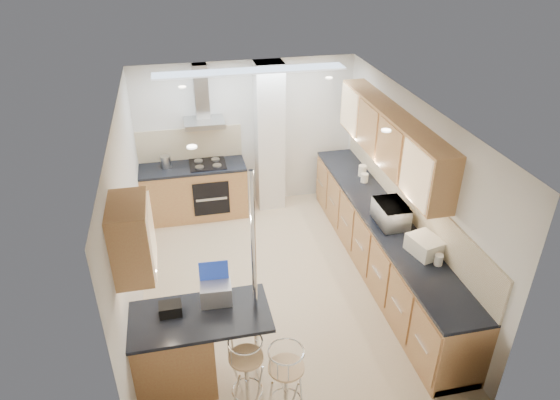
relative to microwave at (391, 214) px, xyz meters
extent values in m
plane|color=#CFB68A|center=(-1.48, 0.21, -1.07)|extent=(4.80, 4.80, 0.00)
cube|color=silver|center=(-1.48, 2.61, 0.18)|extent=(3.60, 0.04, 2.50)
cube|color=silver|center=(-1.48, -2.19, 0.18)|extent=(3.60, 0.04, 2.50)
cube|color=silver|center=(-3.28, 0.21, 0.18)|extent=(0.04, 4.80, 2.50)
cube|color=silver|center=(0.32, 0.21, 0.18)|extent=(0.04, 4.80, 2.50)
cube|color=white|center=(-1.48, 0.21, 1.43)|extent=(3.60, 4.80, 0.02)
cube|color=#A86943|center=(0.15, 0.61, 0.81)|extent=(0.34, 3.00, 0.72)
cube|color=#A86943|center=(-3.11, -1.14, 0.81)|extent=(0.34, 0.62, 0.72)
cube|color=beige|center=(0.31, 0.21, 0.11)|extent=(0.03, 4.40, 0.56)
cube|color=beige|center=(-2.43, 2.60, 0.11)|extent=(1.70, 0.03, 0.56)
cube|color=white|center=(-1.13, 2.41, 0.18)|extent=(0.45, 0.40, 2.50)
cube|color=#A9ACAD|center=(-2.18, 2.36, 0.55)|extent=(0.62, 0.48, 0.08)
cube|color=#A9ACAD|center=(-2.18, 2.50, 0.99)|extent=(0.22, 0.20, 0.88)
cylinder|color=white|center=(-2.01, -1.24, 0.18)|extent=(0.05, 0.05, 2.50)
cube|color=black|center=(-2.18, 2.00, -0.62)|extent=(0.58, 0.02, 0.58)
cube|color=black|center=(-2.18, 2.31, -0.14)|extent=(0.58, 0.50, 0.02)
cube|color=tan|center=(-1.48, 2.01, 1.42)|extent=(2.80, 0.35, 0.02)
cube|color=#A86943|center=(0.02, 0.21, -0.63)|extent=(0.60, 4.40, 0.88)
cube|color=black|center=(0.02, 0.21, -0.17)|extent=(0.63, 4.40, 0.04)
cube|color=#A86943|center=(-2.43, 2.31, -0.63)|extent=(1.70, 0.60, 0.88)
cube|color=black|center=(-2.43, 2.31, -0.17)|extent=(1.70, 0.63, 0.04)
cube|color=#A86943|center=(-2.60, -1.24, -0.62)|extent=(1.35, 0.62, 0.90)
cube|color=black|center=(-2.60, -1.24, -0.15)|extent=(1.47, 0.72, 0.04)
imported|color=white|center=(0.00, 0.00, 0.00)|extent=(0.36, 0.53, 0.29)
cube|color=#9FA0A6|center=(-2.39, -1.06, -0.02)|extent=(0.33, 0.26, 0.22)
cube|color=black|center=(-2.85, -1.15, -0.07)|extent=(0.23, 0.16, 0.12)
cylinder|color=white|center=(0.13, 1.40, -0.06)|extent=(0.13, 0.13, 0.17)
cylinder|color=white|center=(0.09, 1.19, -0.08)|extent=(0.12, 0.12, 0.14)
cylinder|color=beige|center=(0.20, 0.01, -0.05)|extent=(0.17, 0.17, 0.19)
cylinder|color=white|center=(0.18, -0.95, -0.08)|extent=(0.10, 0.10, 0.13)
cube|color=white|center=(0.13, -0.70, -0.04)|extent=(0.40, 0.46, 0.21)
cylinder|color=#A9ACAD|center=(-2.83, 2.34, -0.04)|extent=(0.16, 0.16, 0.20)
camera|label=1|loc=(-2.59, -5.10, 3.34)|focal=32.00mm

